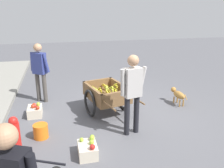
# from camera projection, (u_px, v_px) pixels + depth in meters

# --- Properties ---
(ground_plane) EXTENTS (24.00, 24.00, 0.00)m
(ground_plane) POSITION_uv_depth(u_px,v_px,m) (116.00, 114.00, 5.77)
(ground_plane) COLOR #56565B
(fruit_cart) EXTENTS (1.79, 1.15, 0.70)m
(fruit_cart) POSITION_uv_depth(u_px,v_px,m) (107.00, 95.00, 5.77)
(fruit_cart) COLOR brown
(fruit_cart) RESTS_ON ground
(vendor_person) EXTENTS (0.28, 0.56, 1.63)m
(vendor_person) POSITION_uv_depth(u_px,v_px,m) (132.00, 88.00, 4.63)
(vendor_person) COLOR black
(vendor_person) RESTS_ON ground
(dog) EXTENTS (0.67, 0.23, 0.40)m
(dog) POSITION_uv_depth(u_px,v_px,m) (178.00, 94.00, 6.29)
(dog) COLOR #AD7A38
(dog) RESTS_ON ground
(fire_hydrant) EXTENTS (0.25, 0.25, 0.67)m
(fire_hydrant) POSITION_uv_depth(u_px,v_px,m) (15.00, 134.00, 4.24)
(fire_hydrant) COLOR red
(fire_hydrant) RESTS_ON ground
(plastic_bucket) EXTENTS (0.29, 0.29, 0.28)m
(plastic_bucket) POSITION_uv_depth(u_px,v_px,m) (41.00, 131.00, 4.72)
(plastic_bucket) COLOR orange
(plastic_bucket) RESTS_ON ground
(apple_crate) EXTENTS (0.44, 0.32, 0.31)m
(apple_crate) POSITION_uv_depth(u_px,v_px,m) (88.00, 149.00, 4.16)
(apple_crate) COLOR beige
(apple_crate) RESTS_ON ground
(mixed_fruit_crate) EXTENTS (0.44, 0.32, 0.31)m
(mixed_fruit_crate) POSITION_uv_depth(u_px,v_px,m) (35.00, 111.00, 5.66)
(mixed_fruit_crate) COLOR beige
(mixed_fruit_crate) RESTS_ON ground
(bystander_person) EXTENTS (0.36, 0.49, 1.58)m
(bystander_person) POSITION_uv_depth(u_px,v_px,m) (39.00, 68.00, 6.27)
(bystander_person) COLOR #4C4742
(bystander_person) RESTS_ON ground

